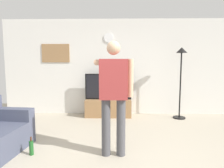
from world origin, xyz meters
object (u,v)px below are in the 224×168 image
at_px(wall_clock, 109,38).
at_px(framed_picture, 56,53).
at_px(television, 108,87).
at_px(floor_lamp, 181,68).
at_px(tv_stand, 108,108).
at_px(person_standing_nearer_lamp, 113,91).
at_px(beverage_bottle, 31,148).

distance_m(wall_clock, framed_picture, 1.57).
relative_size(television, floor_lamp, 0.68).
xyz_separation_m(tv_stand, framed_picture, (-1.51, 0.30, 1.51)).
bearing_deg(framed_picture, person_standing_nearer_lamp, -56.29).
bearing_deg(person_standing_nearer_lamp, television, 94.38).
bearing_deg(floor_lamp, television, 174.12).
height_order(television, framed_picture, framed_picture).
height_order(tv_stand, floor_lamp, floor_lamp).
distance_m(wall_clock, person_standing_nearer_lamp, 2.78).
height_order(floor_lamp, beverage_bottle, floor_lamp).
height_order(tv_stand, framed_picture, framed_picture).
distance_m(television, person_standing_nearer_lamp, 2.29).
distance_m(tv_stand, beverage_bottle, 2.54).
bearing_deg(person_standing_nearer_lamp, framed_picture, 123.71).
height_order(television, floor_lamp, floor_lamp).
xyz_separation_m(television, wall_clock, (-0.00, 0.24, 1.35)).
bearing_deg(television, tv_stand, -90.00).
distance_m(floor_lamp, person_standing_nearer_lamp, 2.73).
xyz_separation_m(floor_lamp, beverage_bottle, (-3.04, -2.12, -1.22)).
bearing_deg(beverage_bottle, floor_lamp, 34.87).
height_order(television, person_standing_nearer_lamp, person_standing_nearer_lamp).
height_order(wall_clock, person_standing_nearer_lamp, wall_clock).
xyz_separation_m(framed_picture, beverage_bottle, (0.38, -2.56, -1.63)).
relative_size(wall_clock, person_standing_nearer_lamp, 0.15).
bearing_deg(framed_picture, television, -9.35).
bearing_deg(beverage_bottle, wall_clock, 66.07).
bearing_deg(floor_lamp, person_standing_nearer_lamp, -129.76).
xyz_separation_m(tv_stand, floor_lamp, (1.91, -0.15, 1.10)).
relative_size(floor_lamp, person_standing_nearer_lamp, 1.04).
xyz_separation_m(wall_clock, person_standing_nearer_lamp, (0.17, -2.52, -1.15)).
xyz_separation_m(wall_clock, beverage_bottle, (-1.14, -2.56, -2.05)).
xyz_separation_m(tv_stand, television, (0.00, 0.05, 0.59)).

